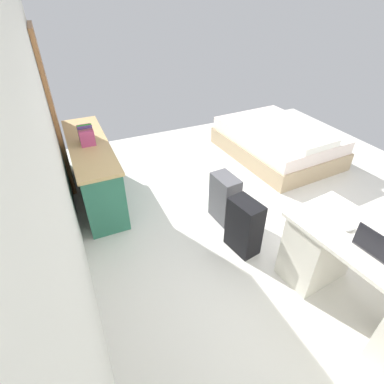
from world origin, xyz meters
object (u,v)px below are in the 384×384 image
Objects in this scene: bed at (277,142)px; credenza at (94,170)px; suitcase_black at (244,226)px; laptop at (378,247)px; computer_mouse at (349,228)px; suitcase_spare_grey at (224,198)px; figurine_small at (83,129)px; desk at (366,281)px.

credenza is at bearing 88.83° from bed.
laptop reaches higher than suitcase_black.
computer_mouse reaches higher than suitcase_black.
figurine_small is (1.46, 1.32, 0.55)m from suitcase_spare_grey.
desk is 2.96m from bed.
credenza is at bearing 32.33° from desk.
suitcase_black is at bearing 23.21° from computer_mouse.
suitcase_spare_grey is 5.99× the size of computer_mouse.
bed is 17.95× the size of figurine_small.
suitcase_spare_grey is (-1.09, 1.63, 0.06)m from bed.
credenza is 16.36× the size of figurine_small.
laptop reaches higher than bed.
desk is 4.53× the size of laptop.
computer_mouse is at bearing 9.82° from desk.
laptop reaches higher than credenza.
laptop is 3.31× the size of computer_mouse.
bed is 19.74× the size of computer_mouse.
laptop reaches higher than computer_mouse.
credenza is at bearing -179.72° from figurine_small.
figurine_small is (0.31, 0.00, 0.45)m from credenza.
suitcase_spare_grey is (0.53, -0.07, -0.01)m from suitcase_black.
suitcase_spare_grey is 1.47m from computer_mouse.
computer_mouse is (-1.34, -0.38, 0.47)m from suitcase_spare_grey.
credenza reaches higher than desk.
credenza is (2.76, 1.75, 0.00)m from desk.
computer_mouse is (-2.49, -1.70, 0.38)m from credenza.
suitcase_spare_grey is at bearing 14.73° from desk.
bed is at bearing -25.21° from laptop.
suitcase_black is at bearing -147.79° from figurine_small.
computer_mouse is at bearing -160.68° from suitcase_black.
laptop reaches higher than desk.
laptop is at bearing 170.98° from computer_mouse.
figurine_small is at bearing 37.42° from suitcase_spare_grey.
desk is 1.19m from suitcase_black.
suitcase_black is at bearing 21.93° from laptop.
computer_mouse is (0.27, 0.05, 0.38)m from desk.
laptop is at bearing 81.04° from desk.
bed is at bearing -55.88° from suitcase_black.
figurine_small is (3.07, 1.75, 0.45)m from desk.
bed is at bearing -33.01° from computer_mouse.
figurine_small is at bearing 28.85° from laptop.
suitcase_black is 5.64× the size of figurine_small.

